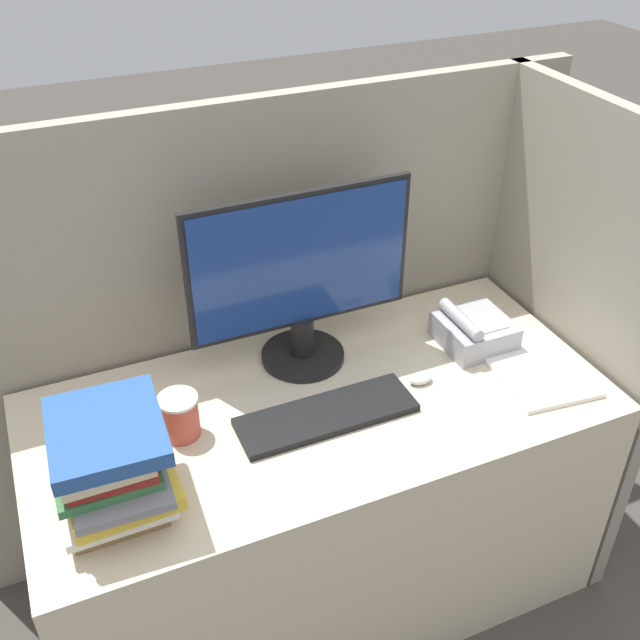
{
  "coord_description": "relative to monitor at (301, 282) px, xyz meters",
  "views": [
    {
      "loc": [
        -0.59,
        -1.0,
        2.0
      ],
      "look_at": [
        0.02,
        0.39,
        0.97
      ],
      "focal_mm": 42.0,
      "sensor_mm": 36.0,
      "label": 1
    }
  ],
  "objects": [
    {
      "name": "coffee_cup",
      "position": [
        -0.39,
        -0.17,
        -0.19
      ],
      "size": [
        0.1,
        0.1,
        0.11
      ],
      "color": "#BF4C3F",
      "rests_on": "desk"
    },
    {
      "name": "desk",
      "position": [
        -0.03,
        -0.19,
        -0.62
      ],
      "size": [
        1.5,
        0.71,
        0.73
      ],
      "color": "beige",
      "rests_on": "ground_plane"
    },
    {
      "name": "mouse",
      "position": [
        0.25,
        -0.23,
        -0.24
      ],
      "size": [
        0.07,
        0.04,
        0.03
      ],
      "color": "silver",
      "rests_on": "desk"
    },
    {
      "name": "paper_pile",
      "position": [
        0.56,
        -0.34,
        -0.24
      ],
      "size": [
        0.26,
        0.28,
        0.01
      ],
      "color": "white",
      "rests_on": "desk"
    },
    {
      "name": "desk_telephone",
      "position": [
        0.47,
        -0.13,
        -0.2
      ],
      "size": [
        0.19,
        0.19,
        0.11
      ],
      "color": "#99999E",
      "rests_on": "desk"
    },
    {
      "name": "monitor",
      "position": [
        0.0,
        0.0,
        0.0
      ],
      "size": [
        0.61,
        0.23,
        0.5
      ],
      "color": "black",
      "rests_on": "desk"
    },
    {
      "name": "cubicle_panel_right",
      "position": [
        0.76,
        -0.16,
        -0.27
      ],
      "size": [
        0.04,
        0.77,
        1.42
      ],
      "color": "gray",
      "rests_on": "ground_plane"
    },
    {
      "name": "keyboard",
      "position": [
        -0.04,
        -0.26,
        -0.24
      ],
      "size": [
        0.46,
        0.15,
        0.02
      ],
      "color": "black",
      "rests_on": "desk"
    },
    {
      "name": "cubicle_panel_rear",
      "position": [
        -0.03,
        0.2,
        -0.27
      ],
      "size": [
        1.9,
        0.04,
        1.42
      ],
      "color": "gray",
      "rests_on": "ground_plane"
    },
    {
      "name": "book_stack",
      "position": [
        -0.58,
        -0.33,
        -0.13
      ],
      "size": [
        0.25,
        0.3,
        0.23
      ],
      "color": "olive",
      "rests_on": "desk"
    }
  ]
}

